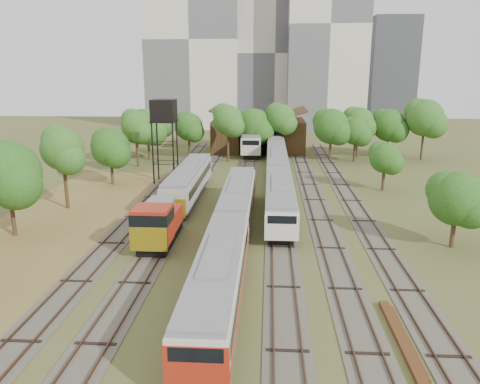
# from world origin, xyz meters

# --- Properties ---
(ground) EXTENTS (240.00, 240.00, 0.00)m
(ground) POSITION_xyz_m (0.00, 0.00, 0.00)
(ground) COLOR #475123
(ground) RESTS_ON ground
(dry_grass_patch) EXTENTS (14.00, 60.00, 0.04)m
(dry_grass_patch) POSITION_xyz_m (-18.00, 8.00, 0.02)
(dry_grass_patch) COLOR brown
(dry_grass_patch) RESTS_ON ground
(tracks) EXTENTS (24.60, 80.00, 0.19)m
(tracks) POSITION_xyz_m (-0.67, 25.00, 0.04)
(tracks) COLOR #4C473D
(tracks) RESTS_ON ground
(railcar_red_set) EXTENTS (2.81, 34.58, 3.47)m
(railcar_red_set) POSITION_xyz_m (-2.00, 8.83, 1.83)
(railcar_red_set) COLOR black
(railcar_red_set) RESTS_ON ground
(railcar_green_set) EXTENTS (2.77, 52.07, 3.42)m
(railcar_green_set) POSITION_xyz_m (2.00, 36.01, 1.81)
(railcar_green_set) COLOR black
(railcar_green_set) RESTS_ON ground
(railcar_rear) EXTENTS (3.20, 16.08, 3.96)m
(railcar_rear) POSITION_xyz_m (-2.00, 55.94, 2.09)
(railcar_rear) COLOR black
(railcar_rear) RESTS_ON ground
(shunter_locomotive) EXTENTS (2.87, 8.10, 3.76)m
(shunter_locomotive) POSITION_xyz_m (-8.00, 10.28, 1.82)
(shunter_locomotive) COLOR black
(shunter_locomotive) RESTS_ON ground
(old_grey_coach) EXTENTS (2.87, 18.00, 3.54)m
(old_grey_coach) POSITION_xyz_m (-8.00, 25.20, 1.93)
(old_grey_coach) COLOR black
(old_grey_coach) RESTS_ON ground
(water_tower) EXTENTS (3.02, 3.02, 10.45)m
(water_tower) POSITION_xyz_m (-12.27, 32.88, 8.81)
(water_tower) COLOR black
(water_tower) RESTS_ON ground
(rail_pile_near) EXTENTS (0.53, 7.90, 0.26)m
(rail_pile_near) POSITION_xyz_m (8.00, -2.69, 0.13)
(rail_pile_near) COLOR #573418
(rail_pile_near) RESTS_ON ground
(rail_pile_far) EXTENTS (0.44, 7.02, 0.23)m
(rail_pile_far) POSITION_xyz_m (8.20, -2.77, 0.11)
(rail_pile_far) COLOR #573418
(rail_pile_far) RESTS_ON ground
(maintenance_shed) EXTENTS (16.45, 11.55, 7.58)m
(maintenance_shed) POSITION_xyz_m (-1.00, 57.98, 2.91)
(maintenance_shed) COLOR #372114
(maintenance_shed) RESTS_ON ground
(tree_band_left) EXTENTS (7.49, 73.91, 8.40)m
(tree_band_left) POSITION_xyz_m (-20.05, 28.00, 5.15)
(tree_band_left) COLOR #382616
(tree_band_left) RESTS_ON ground
(tree_band_far) EXTENTS (49.38, 10.62, 9.65)m
(tree_band_far) POSITION_xyz_m (4.78, 50.41, 5.68)
(tree_band_far) COLOR #382616
(tree_band_far) RESTS_ON ground
(tree_band_right) EXTENTS (5.83, 41.15, 6.97)m
(tree_band_right) POSITION_xyz_m (14.92, 29.70, 4.32)
(tree_band_right) COLOR #382616
(tree_band_right) RESTS_ON ground
(tower_left) EXTENTS (22.00, 16.00, 42.00)m
(tower_left) POSITION_xyz_m (-18.00, 95.00, 21.00)
(tower_left) COLOR beige
(tower_left) RESTS_ON ground
(tower_centre) EXTENTS (20.00, 18.00, 36.00)m
(tower_centre) POSITION_xyz_m (2.00, 100.00, 18.00)
(tower_centre) COLOR #B9B1A8
(tower_centre) RESTS_ON ground
(tower_right) EXTENTS (18.00, 16.00, 48.00)m
(tower_right) POSITION_xyz_m (14.00, 92.00, 24.00)
(tower_right) COLOR beige
(tower_right) RESTS_ON ground
(tower_far_right) EXTENTS (12.00, 12.00, 28.00)m
(tower_far_right) POSITION_xyz_m (34.00, 110.00, 14.00)
(tower_far_right) COLOR #3C3D43
(tower_far_right) RESTS_ON ground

